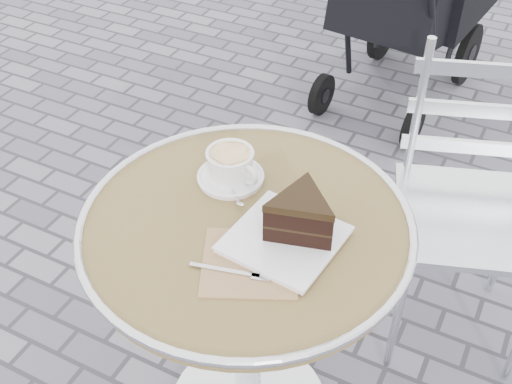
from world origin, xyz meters
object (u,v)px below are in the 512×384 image
at_px(cafe_table, 247,275).
at_px(cake_plate_set, 296,221).
at_px(cappuccino_set, 231,168).
at_px(bistro_chair, 476,169).

xyz_separation_m(cafe_table, cake_plate_set, (0.11, -0.00, 0.22)).
height_order(cafe_table, cappuccino_set, cappuccino_set).
bearing_deg(cake_plate_set, cafe_table, -174.65).
bearing_deg(bistro_chair, cake_plate_set, -131.50).
bearing_deg(bistro_chair, cafe_table, -139.75).
bearing_deg(cafe_table, cake_plate_set, -1.05).
height_order(cappuccino_set, cake_plate_set, cake_plate_set).
relative_size(cafe_table, cappuccino_set, 4.62).
height_order(cappuccino_set, bistro_chair, bistro_chair).
height_order(cafe_table, bistro_chair, bistro_chair).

